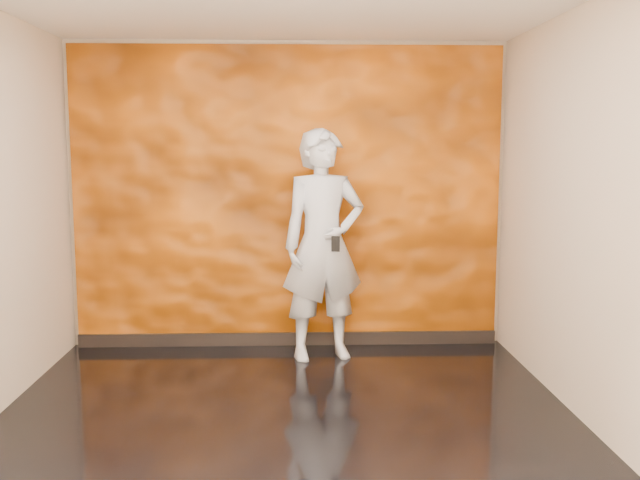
{
  "coord_description": "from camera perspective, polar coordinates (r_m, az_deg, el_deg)",
  "views": [
    {
      "loc": [
        0.06,
        -4.59,
        1.84
      ],
      "look_at": [
        0.27,
        1.16,
        1.09
      ],
      "focal_mm": 40.0,
      "sensor_mm": 36.0,
      "label": 1
    }
  ],
  "objects": [
    {
      "name": "man",
      "position": [
        6.18,
        0.27,
        -0.39
      ],
      "size": [
        0.83,
        0.65,
        2.0
      ],
      "primitive_type": "imported",
      "rotation": [
        0.0,
        0.0,
        0.25
      ],
      "color": "#A5ABB4",
      "rests_on": "ground"
    },
    {
      "name": "feature_wall",
      "position": [
        6.57,
        -2.59,
        3.38
      ],
      "size": [
        3.9,
        0.06,
        2.75
      ],
      "primitive_type": "cube",
      "color": "orange",
      "rests_on": "ground"
    },
    {
      "name": "room",
      "position": [
        4.61,
        -2.8,
        1.91
      ],
      "size": [
        4.02,
        4.02,
        2.81
      ],
      "color": "black",
      "rests_on": "ground"
    },
    {
      "name": "phone",
      "position": [
        5.89,
        1.26,
        -0.31
      ],
      "size": [
        0.07,
        0.03,
        0.13
      ],
      "primitive_type": "cube",
      "rotation": [
        0.0,
        0.0,
        -0.2
      ],
      "color": "black",
      "rests_on": "man"
    },
    {
      "name": "baseboard",
      "position": [
        6.75,
        -2.53,
        -7.9
      ],
      "size": [
        3.9,
        0.04,
        0.12
      ],
      "primitive_type": "cube",
      "color": "black",
      "rests_on": "ground"
    }
  ]
}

